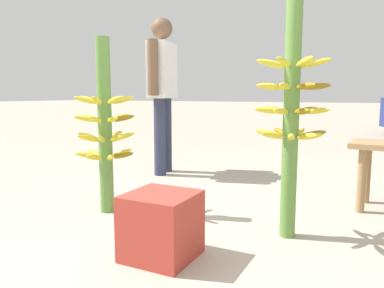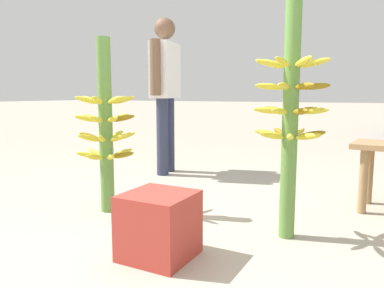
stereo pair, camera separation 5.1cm
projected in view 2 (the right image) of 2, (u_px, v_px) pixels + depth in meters
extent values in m
plane|color=#A89E8C|center=(162.00, 245.00, 2.18)|extent=(80.00, 80.00, 0.00)
cylinder|color=#5B8C3D|center=(106.00, 126.00, 2.73)|extent=(0.10, 0.10, 1.27)
ellipsoid|color=gold|center=(98.00, 100.00, 2.58)|extent=(0.09, 0.18, 0.08)
ellipsoid|color=gold|center=(114.00, 100.00, 2.61)|extent=(0.18, 0.10, 0.08)
ellipsoid|color=gold|center=(123.00, 100.00, 2.71)|extent=(0.17, 0.12, 0.08)
ellipsoid|color=gold|center=(118.00, 100.00, 2.81)|extent=(0.06, 0.18, 0.08)
ellipsoid|color=gold|center=(104.00, 100.00, 2.83)|extent=(0.15, 0.15, 0.08)
ellipsoid|color=gold|center=(90.00, 100.00, 2.75)|extent=(0.18, 0.05, 0.08)
ellipsoid|color=gold|center=(87.00, 100.00, 2.64)|extent=(0.13, 0.17, 0.08)
ellipsoid|color=gold|center=(92.00, 118.00, 2.79)|extent=(0.18, 0.04, 0.07)
ellipsoid|color=gold|center=(87.00, 119.00, 2.67)|extent=(0.14, 0.16, 0.07)
ellipsoid|color=gold|center=(96.00, 119.00, 2.60)|extent=(0.07, 0.18, 0.07)
ellipsoid|color=gold|center=(113.00, 119.00, 2.62)|extent=(0.17, 0.11, 0.07)
ellipsoid|color=olive|center=(123.00, 118.00, 2.72)|extent=(0.18, 0.11, 0.07)
ellipsoid|color=gold|center=(120.00, 117.00, 2.82)|extent=(0.08, 0.18, 0.07)
ellipsoid|color=olive|center=(106.00, 117.00, 2.85)|extent=(0.14, 0.16, 0.07)
ellipsoid|color=gold|center=(118.00, 138.00, 2.66)|extent=(0.18, 0.07, 0.08)
ellipsoid|color=gold|center=(124.00, 136.00, 2.77)|extent=(0.16, 0.14, 0.08)
ellipsoid|color=gold|center=(117.00, 135.00, 2.86)|extent=(0.05, 0.18, 0.08)
ellipsoid|color=gold|center=(102.00, 135.00, 2.86)|extent=(0.17, 0.13, 0.08)
ellipsoid|color=olive|center=(90.00, 136.00, 2.77)|extent=(0.18, 0.08, 0.08)
ellipsoid|color=gold|center=(89.00, 138.00, 2.66)|extent=(0.10, 0.18, 0.08)
ellipsoid|color=gold|center=(102.00, 139.00, 2.61)|extent=(0.12, 0.17, 0.08)
ellipsoid|color=gold|center=(111.00, 157.00, 2.64)|extent=(0.16, 0.14, 0.07)
ellipsoid|color=olive|center=(123.00, 155.00, 2.73)|extent=(0.18, 0.08, 0.07)
ellipsoid|color=gold|center=(122.00, 153.00, 2.84)|extent=(0.11, 0.18, 0.07)
ellipsoid|color=gold|center=(110.00, 152.00, 2.89)|extent=(0.12, 0.17, 0.07)
ellipsoid|color=gold|center=(96.00, 153.00, 2.84)|extent=(0.18, 0.07, 0.07)
ellipsoid|color=gold|center=(88.00, 155.00, 2.73)|extent=(0.16, 0.14, 0.07)
ellipsoid|color=gold|center=(95.00, 157.00, 2.64)|extent=(0.04, 0.18, 0.07)
cylinder|color=#5B8C3D|center=(290.00, 113.00, 2.20)|extent=(0.09, 0.09, 1.52)
ellipsoid|color=gold|center=(309.00, 64.00, 2.22)|extent=(0.13, 0.16, 0.07)
ellipsoid|color=gold|center=(291.00, 65.00, 2.29)|extent=(0.08, 0.18, 0.07)
ellipsoid|color=gold|center=(274.00, 65.00, 2.26)|extent=(0.18, 0.10, 0.07)
ellipsoid|color=gold|center=(270.00, 63.00, 2.16)|extent=(0.17, 0.12, 0.07)
ellipsoid|color=gold|center=(282.00, 62.00, 2.06)|extent=(0.07, 0.18, 0.07)
ellipsoid|color=gold|center=(303.00, 61.00, 2.04)|extent=(0.14, 0.16, 0.07)
ellipsoid|color=gold|center=(315.00, 62.00, 2.11)|extent=(0.18, 0.04, 0.07)
ellipsoid|color=gold|center=(272.00, 87.00, 2.27)|extent=(0.18, 0.09, 0.05)
ellipsoid|color=gold|center=(270.00, 86.00, 2.17)|extent=(0.17, 0.13, 0.05)
ellipsoid|color=gold|center=(284.00, 86.00, 2.07)|extent=(0.05, 0.18, 0.05)
ellipsoid|color=olive|center=(305.00, 86.00, 2.06)|extent=(0.15, 0.15, 0.05)
ellipsoid|color=olive|center=(315.00, 86.00, 2.14)|extent=(0.18, 0.06, 0.05)
ellipsoid|color=gold|center=(307.00, 87.00, 2.25)|extent=(0.12, 0.17, 0.05)
ellipsoid|color=gold|center=(288.00, 87.00, 2.31)|extent=(0.10, 0.18, 0.05)
ellipsoid|color=olive|center=(274.00, 110.00, 2.30)|extent=(0.17, 0.11, 0.05)
ellipsoid|color=gold|center=(268.00, 110.00, 2.21)|extent=(0.18, 0.11, 0.05)
ellipsoid|color=gold|center=(280.00, 111.00, 2.10)|extent=(0.08, 0.18, 0.05)
ellipsoid|color=olive|center=(301.00, 111.00, 2.07)|extent=(0.14, 0.16, 0.05)
ellipsoid|color=gold|center=(313.00, 111.00, 2.14)|extent=(0.18, 0.04, 0.05)
ellipsoid|color=olive|center=(308.00, 110.00, 2.25)|extent=(0.14, 0.16, 0.05)
ellipsoid|color=gold|center=(291.00, 110.00, 2.32)|extent=(0.07, 0.18, 0.05)
ellipsoid|color=gold|center=(290.00, 137.00, 2.09)|extent=(0.08, 0.18, 0.07)
ellipsoid|color=gold|center=(308.00, 136.00, 2.12)|extent=(0.18, 0.11, 0.07)
ellipsoid|color=olive|center=(311.00, 135.00, 2.22)|extent=(0.17, 0.11, 0.07)
ellipsoid|color=gold|center=(298.00, 133.00, 2.32)|extent=(0.07, 0.18, 0.07)
ellipsoid|color=olive|center=(280.00, 132.00, 2.34)|extent=(0.14, 0.16, 0.07)
ellipsoid|color=gold|center=(268.00, 134.00, 2.27)|extent=(0.18, 0.04, 0.07)
ellipsoid|color=gold|center=(272.00, 136.00, 2.16)|extent=(0.14, 0.16, 0.07)
cylinder|color=#2D334C|center=(169.00, 135.00, 4.21)|extent=(0.15, 0.15, 0.83)
cylinder|color=#2D334C|center=(162.00, 137.00, 4.02)|extent=(0.15, 0.15, 0.83)
cube|color=white|center=(165.00, 71.00, 4.02)|extent=(0.29, 0.48, 0.59)
cylinder|color=brown|center=(174.00, 71.00, 4.29)|extent=(0.13, 0.13, 0.56)
cylinder|color=brown|center=(155.00, 68.00, 3.75)|extent=(0.13, 0.13, 0.56)
sphere|color=brown|center=(165.00, 29.00, 3.96)|extent=(0.22, 0.22, 0.22)
cylinder|color=#99754C|center=(369.00, 174.00, 2.97)|extent=(0.06, 0.06, 0.47)
cylinder|color=#99754C|center=(363.00, 182.00, 2.73)|extent=(0.06, 0.06, 0.47)
cube|color=#B2382D|center=(159.00, 225.00, 2.00)|extent=(0.35, 0.35, 0.35)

